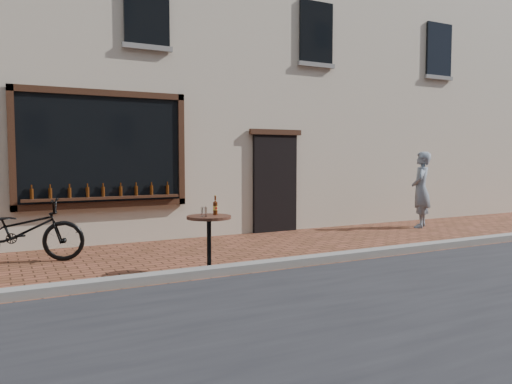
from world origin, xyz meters
name	(u,v)px	position (x,y,z in m)	size (l,w,h in m)	color
ground	(280,271)	(0.00, 0.00, 0.00)	(90.00, 90.00, 0.00)	#552E1B
kerb	(274,264)	(0.00, 0.20, 0.06)	(90.00, 0.25, 0.12)	slate
shop_building	(153,29)	(0.00, 6.50, 5.00)	(28.00, 6.20, 10.00)	#BEAE96
cargo_bicycle	(19,231)	(-3.43, 2.46, 0.52)	(2.32, 1.15, 1.09)	black
bistro_table	(209,232)	(-0.97, 0.40, 0.60)	(0.65, 0.65, 1.12)	black
pedestrian	(421,190)	(5.36, 2.41, 0.91)	(0.67, 0.44, 1.83)	slate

